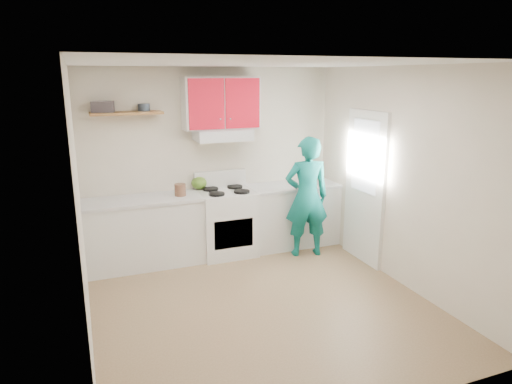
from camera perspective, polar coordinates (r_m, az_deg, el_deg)
name	(u,v)px	position (r m, az deg, el deg)	size (l,w,h in m)	color
floor	(261,304)	(5.31, 0.66, -13.66)	(3.80, 3.80, 0.00)	brown
ceiling	(262,64)	(4.69, 0.76, 15.64)	(3.60, 3.80, 0.04)	white
back_wall	(212,161)	(6.60, -5.48, 3.86)	(3.60, 0.04, 2.60)	beige
front_wall	(366,256)	(3.24, 13.48, -7.70)	(3.60, 0.04, 2.60)	beige
left_wall	(80,209)	(4.51, -21.04, -2.00)	(0.04, 3.80, 2.60)	beige
right_wall	(402,178)	(5.74, 17.62, 1.66)	(0.04, 3.80, 2.60)	beige
door	(365,188)	(6.33, 13.33, 0.54)	(0.05, 0.85, 2.05)	white
door_glass	(365,156)	(6.23, 13.35, 4.32)	(0.01, 0.55, 0.95)	white
counter_left	(144,233)	(6.33, -13.66, -4.92)	(1.52, 0.60, 0.90)	silver
counter_right	(292,215)	(6.92, 4.49, -2.87)	(1.32, 0.60, 0.90)	silver
stove	(226,223)	(6.53, -3.68, -3.83)	(0.76, 0.65, 0.92)	white
range_hood	(223,135)	(6.36, -4.15, 7.09)	(0.76, 0.44, 0.15)	silver
upper_cabinets	(221,103)	(6.37, -4.37, 10.94)	(1.02, 0.33, 0.70)	#B10F21
shelf	(127,113)	(6.15, -15.76, 9.39)	(0.90, 0.30, 0.04)	brown
books	(103,107)	(6.14, -18.47, 10.00)	(0.26, 0.19, 0.14)	#463E42
tin	(144,107)	(6.19, -13.73, 10.15)	(0.15, 0.15, 0.09)	#333D4C
kettle	(199,183)	(6.53, -7.08, 1.13)	(0.22, 0.22, 0.19)	#476D1E
crock	(180,191)	(6.22, -9.38, 0.17)	(0.15, 0.15, 0.18)	#513323
cutting_board	(289,186)	(6.73, 4.17, 0.70)	(0.31, 0.23, 0.02)	olive
silicone_mat	(316,185)	(6.91, 7.41, 0.91)	(0.31, 0.26, 0.01)	red
person	(307,197)	(6.42, 6.31, -0.62)	(0.62, 0.41, 1.69)	#0B6B64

